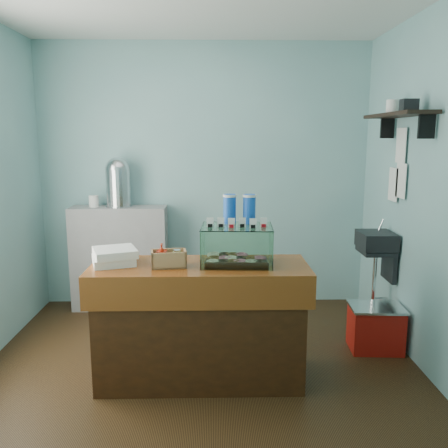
{
  "coord_description": "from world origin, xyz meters",
  "views": [
    {
      "loc": [
        0.11,
        -3.61,
        1.83
      ],
      "look_at": [
        0.18,
        -0.15,
        1.19
      ],
      "focal_mm": 38.0,
      "sensor_mm": 36.0,
      "label": 1
    }
  ],
  "objects_px": {
    "counter": "(200,322)",
    "coffee_urn": "(118,181)",
    "display_case": "(237,242)",
    "red_cooler": "(376,328)"
  },
  "relations": [
    {
      "from": "counter",
      "to": "display_case",
      "type": "height_order",
      "value": "display_case"
    },
    {
      "from": "coffee_urn",
      "to": "display_case",
      "type": "bearing_deg",
      "value": -52.63
    },
    {
      "from": "counter",
      "to": "coffee_urn",
      "type": "relative_size",
      "value": 3.1
    },
    {
      "from": "counter",
      "to": "red_cooler",
      "type": "relative_size",
      "value": 3.41
    },
    {
      "from": "display_case",
      "to": "red_cooler",
      "type": "bearing_deg",
      "value": 21.93
    },
    {
      "from": "counter",
      "to": "coffee_urn",
      "type": "bearing_deg",
      "value": 119.37
    },
    {
      "from": "display_case",
      "to": "red_cooler",
      "type": "xyz_separation_m",
      "value": [
        1.23,
        0.42,
        -0.86
      ]
    },
    {
      "from": "coffee_urn",
      "to": "red_cooler",
      "type": "height_order",
      "value": "coffee_urn"
    },
    {
      "from": "counter",
      "to": "display_case",
      "type": "bearing_deg",
      "value": 11.73
    },
    {
      "from": "counter",
      "to": "red_cooler",
      "type": "distance_m",
      "value": 1.6
    }
  ]
}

